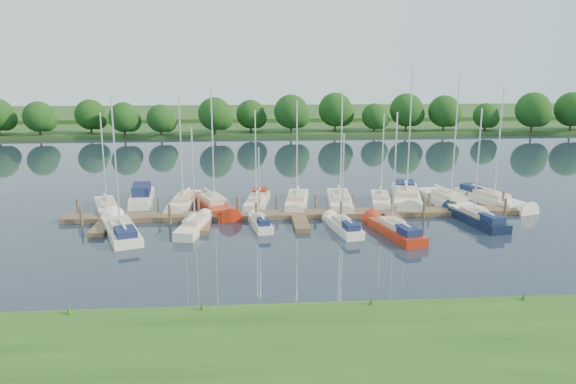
{
  "coord_description": "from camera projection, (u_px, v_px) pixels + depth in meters",
  "views": [
    {
      "loc": [
        -4.26,
        -38.89,
        13.12
      ],
      "look_at": [
        -0.83,
        8.0,
        2.2
      ],
      "focal_mm": 35.0,
      "sensor_mm": 36.0,
      "label": 1
    }
  ],
  "objects": [
    {
      "name": "sailboat_n_3",
      "position": [
        214.0,
        207.0,
        51.02
      ],
      "size": [
        4.69,
        9.0,
        11.62
      ],
      "rotation": [
        0.0,
        0.0,
        3.5
      ],
      "color": "#A1240E",
      "rests_on": "ground"
    },
    {
      "name": "sailboat_n_7",
      "position": [
        381.0,
        201.0,
        53.04
      ],
      "size": [
        2.69,
        6.95,
        8.85
      ],
      "rotation": [
        0.0,
        0.0,
        2.95
      ],
      "color": "white",
      "rests_on": "ground"
    },
    {
      "name": "sailboat_n_5",
      "position": [
        297.0,
        202.0,
        52.65
      ],
      "size": [
        2.84,
        8.03,
        10.18
      ],
      "rotation": [
        0.0,
        0.0,
        3.0
      ],
      "color": "white",
      "rests_on": "ground"
    },
    {
      "name": "sailboat_s_0",
      "position": [
        121.0,
        230.0,
        43.71
      ],
      "size": [
        4.51,
        8.7,
        11.0
      ],
      "rotation": [
        0.0,
        0.0,
        0.35
      ],
      "color": "white",
      "rests_on": "ground"
    },
    {
      "name": "far_shore",
      "position": [
        268.0,
        127.0,
        113.84
      ],
      "size": [
        180.0,
        30.0,
        0.6
      ],
      "primitive_type": "cube",
      "color": "#22461B",
      "rests_on": "ground"
    },
    {
      "name": "sailboat_s_3",
      "position": [
        343.0,
        227.0,
        44.6
      ],
      "size": [
        2.35,
        6.27,
        8.08
      ],
      "rotation": [
        0.0,
        0.0,
        0.17
      ],
      "color": "white",
      "rests_on": "ground"
    },
    {
      "name": "sailboat_n_9",
      "position": [
        449.0,
        203.0,
        52.22
      ],
      "size": [
        3.46,
        10.02,
        12.6
      ],
      "rotation": [
        0.0,
        0.0,
        3.28
      ],
      "color": "white",
      "rests_on": "ground"
    },
    {
      "name": "distant_hill",
      "position": [
        264.0,
        114.0,
        138.04
      ],
      "size": [
        220.0,
        40.0,
        1.4
      ],
      "primitive_type": "cube",
      "color": "#345927",
      "rests_on": "ground"
    },
    {
      "name": "sailboat_s_4",
      "position": [
        395.0,
        231.0,
        43.53
      ],
      "size": [
        3.26,
        7.74,
        9.88
      ],
      "rotation": [
        0.0,
        0.0,
        0.23
      ],
      "color": "#A1240E",
      "rests_on": "ground"
    },
    {
      "name": "sailboat_n_10",
      "position": [
        491.0,
        200.0,
        53.47
      ],
      "size": [
        4.54,
        9.0,
        11.41
      ],
      "rotation": [
        0.0,
        0.0,
        3.48
      ],
      "color": "white",
      "rests_on": "ground"
    },
    {
      "name": "sailboat_n_6",
      "position": [
        340.0,
        203.0,
        52.48
      ],
      "size": [
        2.69,
        8.66,
        10.98
      ],
      "rotation": [
        0.0,
        0.0,
        3.05
      ],
      "color": "white",
      "rests_on": "ground"
    },
    {
      "name": "ground",
      "position": [
        307.0,
        246.0,
        41.05
      ],
      "size": [
        260.0,
        260.0,
        0.0
      ],
      "primitive_type": "plane",
      "color": "#1A2435",
      "rests_on": "ground"
    },
    {
      "name": "sailboat_n_0",
      "position": [
        107.0,
        208.0,
        50.57
      ],
      "size": [
        3.54,
        7.21,
        9.19
      ],
      "rotation": [
        0.0,
        0.0,
        3.46
      ],
      "color": "white",
      "rests_on": "ground"
    },
    {
      "name": "mooring_pilings",
      "position": [
        297.0,
        208.0,
        49.11
      ],
      "size": [
        38.24,
        2.84,
        2.0
      ],
      "color": "#473D33",
      "rests_on": "ground"
    },
    {
      "name": "sailboat_s_2",
      "position": [
        260.0,
        224.0,
        45.55
      ],
      "size": [
        1.96,
        5.23,
        6.86
      ],
      "rotation": [
        0.0,
        0.0,
        0.17
      ],
      "color": "white",
      "rests_on": "ground"
    },
    {
      "name": "sailboat_s_1",
      "position": [
        194.0,
        227.0,
        44.63
      ],
      "size": [
        2.61,
        6.64,
        8.67
      ],
      "rotation": [
        0.0,
        0.0,
        -0.19
      ],
      "color": "white",
      "rests_on": "ground"
    },
    {
      "name": "sailboat_n_2",
      "position": [
        184.0,
        203.0,
        52.3
      ],
      "size": [
        2.71,
        8.31,
        10.42
      ],
      "rotation": [
        0.0,
        0.0,
        3.03
      ],
      "color": "white",
      "rests_on": "ground"
    },
    {
      "name": "sailboat_s_5",
      "position": [
        477.0,
        219.0,
        46.76
      ],
      "size": [
        3.01,
        7.78,
        9.92
      ],
      "rotation": [
        0.0,
        0.0,
        0.19
      ],
      "color": "black",
      "rests_on": "ground"
    },
    {
      "name": "treeline",
      "position": [
        248.0,
        114.0,
        99.98
      ],
      "size": [
        144.81,
        9.47,
        8.25
      ],
      "color": "#38281C",
      "rests_on": "ground"
    },
    {
      "name": "sailboat_n_4",
      "position": [
        257.0,
        202.0,
        52.46
      ],
      "size": [
        2.68,
        7.34,
        9.32
      ],
      "rotation": [
        0.0,
        0.0,
        2.98
      ],
      "color": "white",
      "rests_on": "ground"
    },
    {
      "name": "sailboat_n_8",
      "position": [
        406.0,
        197.0,
        54.33
      ],
      "size": [
        4.47,
        10.74,
        13.37
      ],
      "rotation": [
        0.0,
        0.0,
        2.92
      ],
      "color": "white",
      "rests_on": "ground"
    },
    {
      "name": "dock",
      "position": [
        298.0,
        216.0,
        48.11
      ],
      "size": [
        40.0,
        6.0,
        0.4
      ],
      "color": "brown",
      "rests_on": "ground"
    },
    {
      "name": "motorboat",
      "position": [
        142.0,
        197.0,
        54.02
      ],
      "size": [
        2.63,
        7.14,
        2.01
      ],
      "rotation": [
        0.0,
        0.0,
        3.24
      ],
      "color": "white",
      "rests_on": "ground"
    },
    {
      "name": "near_bank",
      "position": [
        345.0,
        353.0,
        25.45
      ],
      "size": [
        90.0,
        10.0,
        0.5
      ],
      "primitive_type": "cube",
      "color": "#214B15",
      "rests_on": "ground"
    }
  ]
}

